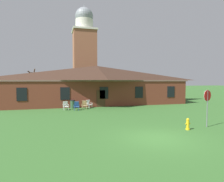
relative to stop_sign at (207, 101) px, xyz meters
The scene contains 11 objects.
ground_plane 5.28m from the stop_sign, 161.40° to the right, with size 200.00×200.00×0.00m, color #336028.
brick_building 18.03m from the stop_sign, 105.05° to the left, with size 24.73×10.40×5.51m.
dome_tower 32.96m from the stop_sign, 98.27° to the left, with size 5.18×5.18×20.10m.
stop_sign is the anchor object (origin of this frame).
lawn_chair_by_porch 14.48m from the stop_sign, 130.88° to the left, with size 0.70×0.74×0.96m.
lawn_chair_near_door 13.43m from the stop_sign, 128.14° to the left, with size 0.68×0.72×0.96m.
lawn_chair_left_end 13.44m from the stop_sign, 123.02° to the left, with size 0.70×0.74×0.96m.
lawn_chair_middle 13.70m from the stop_sign, 119.37° to the left, with size 0.83×0.86×0.96m.
bare_tree_beside_building 23.37m from the stop_sign, 126.47° to the left, with size 1.74×2.03×5.04m.
fire_hydrant 2.37m from the stop_sign, behind, with size 0.36×0.28×0.79m.
trash_bin 14.89m from the stop_sign, 125.35° to the left, with size 0.56×0.56×0.98m.
Camera 1 is at (-5.42, -9.85, 3.30)m, focal length 31.21 mm.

